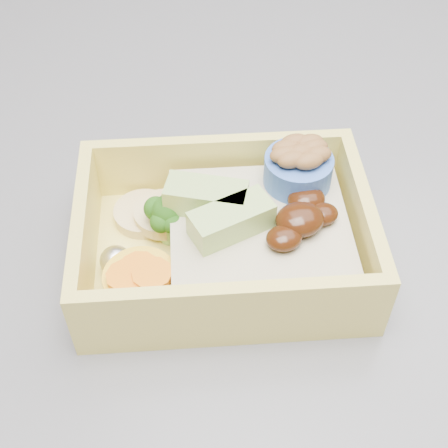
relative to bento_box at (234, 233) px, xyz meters
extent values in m
cube|color=#3A393E|center=(0.03, -0.02, -0.04)|extent=(1.24, 0.84, 0.04)
cube|color=#E6D45F|center=(-0.01, 0.00, -0.02)|extent=(0.20, 0.16, 0.01)
cube|color=#E6D45F|center=(0.01, 0.06, 0.01)|extent=(0.17, 0.04, 0.04)
cube|color=#E6D45F|center=(-0.02, -0.06, 0.01)|extent=(0.17, 0.04, 0.04)
cube|color=#E6D45F|center=(0.08, -0.02, 0.01)|extent=(0.03, 0.11, 0.04)
cube|color=#E6D45F|center=(-0.09, 0.02, 0.01)|extent=(0.03, 0.11, 0.04)
cube|color=tan|center=(0.01, -0.01, 0.00)|extent=(0.13, 0.12, 0.03)
ellipsoid|color=black|center=(0.03, -0.02, 0.02)|extent=(0.03, 0.03, 0.02)
ellipsoid|color=black|center=(0.05, 0.00, 0.02)|extent=(0.03, 0.02, 0.01)
ellipsoid|color=black|center=(0.02, -0.03, 0.02)|extent=(0.02, 0.02, 0.01)
ellipsoid|color=black|center=(0.05, -0.02, 0.02)|extent=(0.02, 0.02, 0.01)
cube|color=#9FC466|center=(0.00, -0.01, 0.02)|extent=(0.05, 0.03, 0.02)
cube|color=#9FC466|center=(-0.01, 0.01, 0.02)|extent=(0.05, 0.04, 0.02)
cylinder|color=#85B662|center=(-0.04, 0.02, -0.01)|extent=(0.01, 0.01, 0.02)
sphere|color=#225613|center=(-0.04, 0.02, 0.01)|extent=(0.02, 0.02, 0.02)
sphere|color=#225613|center=(-0.03, 0.02, 0.01)|extent=(0.02, 0.02, 0.02)
sphere|color=#225613|center=(-0.04, 0.03, 0.01)|extent=(0.02, 0.02, 0.02)
sphere|color=#225613|center=(-0.04, 0.01, 0.01)|extent=(0.01, 0.01, 0.01)
sphere|color=#225613|center=(-0.04, 0.01, 0.01)|extent=(0.01, 0.01, 0.01)
sphere|color=#225613|center=(-0.03, 0.03, 0.01)|extent=(0.01, 0.01, 0.01)
cylinder|color=yellow|center=(-0.06, -0.02, -0.01)|extent=(0.04, 0.04, 0.02)
cylinder|color=orange|center=(-0.06, -0.02, 0.01)|extent=(0.02, 0.02, 0.00)
cylinder|color=orange|center=(-0.07, -0.02, 0.01)|extent=(0.02, 0.02, 0.00)
cylinder|color=orange|center=(-0.06, -0.02, 0.01)|extent=(0.02, 0.02, 0.00)
cylinder|color=tan|center=(-0.05, 0.04, -0.01)|extent=(0.04, 0.04, 0.01)
cylinder|color=tan|center=(-0.04, 0.03, -0.01)|extent=(0.04, 0.04, 0.01)
ellipsoid|color=silver|center=(-0.02, 0.04, -0.01)|extent=(0.02, 0.02, 0.02)
ellipsoid|color=silver|center=(-0.07, 0.00, -0.01)|extent=(0.02, 0.02, 0.02)
cylinder|color=blue|center=(0.05, 0.02, 0.02)|extent=(0.04, 0.04, 0.02)
ellipsoid|color=brown|center=(0.05, 0.02, 0.04)|extent=(0.02, 0.02, 0.01)
ellipsoid|color=brown|center=(0.06, 0.02, 0.04)|extent=(0.02, 0.02, 0.01)
ellipsoid|color=brown|center=(0.04, 0.03, 0.04)|extent=(0.02, 0.02, 0.01)
ellipsoid|color=brown|center=(0.05, 0.01, 0.04)|extent=(0.02, 0.02, 0.01)
ellipsoid|color=brown|center=(0.04, 0.02, 0.04)|extent=(0.02, 0.02, 0.01)
ellipsoid|color=brown|center=(0.06, 0.02, 0.04)|extent=(0.02, 0.02, 0.01)
ellipsoid|color=brown|center=(0.05, 0.03, 0.04)|extent=(0.02, 0.02, 0.01)
ellipsoid|color=brown|center=(0.06, 0.03, 0.04)|extent=(0.02, 0.02, 0.01)
ellipsoid|color=brown|center=(0.04, 0.02, 0.04)|extent=(0.02, 0.02, 0.01)
camera|label=1|loc=(-0.08, -0.24, 0.29)|focal=50.00mm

